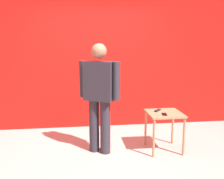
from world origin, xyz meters
The scene contains 6 objects.
ground_plane centered at (0.00, 0.00, 0.00)m, with size 12.00×12.00×0.00m, color #B7B2A8.
back_wall_red centered at (0.00, 1.66, 1.46)m, with size 5.71×0.12×2.91m, color red.
standing_person centered at (-0.06, 0.34, 0.95)m, with size 0.63×0.43×1.70m.
side_table centered at (0.97, 0.28, 0.53)m, with size 0.53×0.53×0.62m.
cell_phone centered at (0.93, 0.17, 0.63)m, with size 0.07×0.14×0.01m, color black.
tv_remote centered at (0.89, 0.39, 0.63)m, with size 0.04×0.17×0.02m, color black.
Camera 1 is at (-0.36, -3.46, 1.71)m, focal length 40.82 mm.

